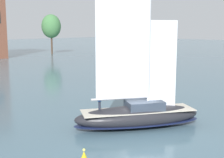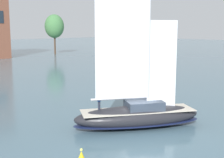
# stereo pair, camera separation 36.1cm
# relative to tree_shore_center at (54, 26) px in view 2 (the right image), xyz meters

# --- Properties ---
(ground_plane) EXTENTS (400.00, 400.00, 0.00)m
(ground_plane) POSITION_rel_tree_shore_center_xyz_m (-41.66, -67.55, -8.93)
(ground_plane) COLOR slate
(tree_shore_center) EXTENTS (6.20, 6.20, 12.76)m
(tree_shore_center) POSITION_rel_tree_shore_center_xyz_m (0.00, 0.00, 0.00)
(tree_shore_center) COLOR #4C3828
(tree_shore_center) RESTS_ON ground
(sailboat_main) EXTENTS (10.84, 8.66, 15.09)m
(sailboat_main) POSITION_rel_tree_shore_center_xyz_m (-41.65, -67.56, -7.75)
(sailboat_main) COLOR #232328
(sailboat_main) RESTS_ON ground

